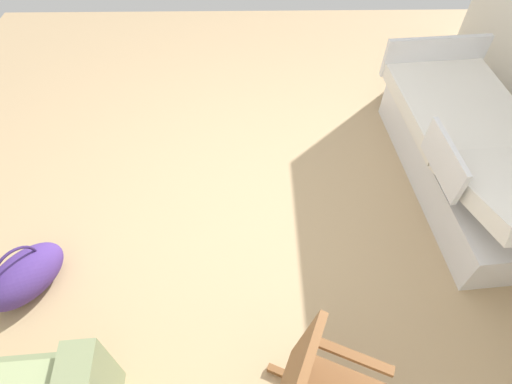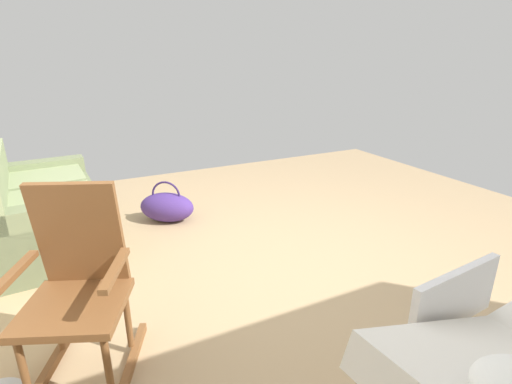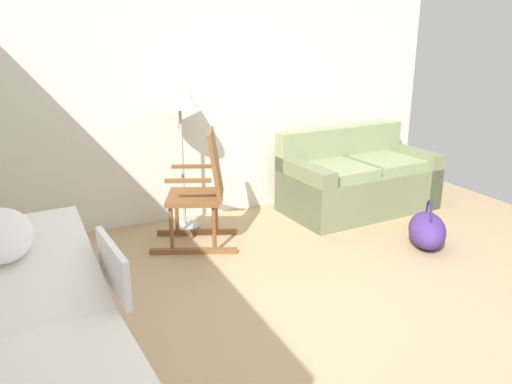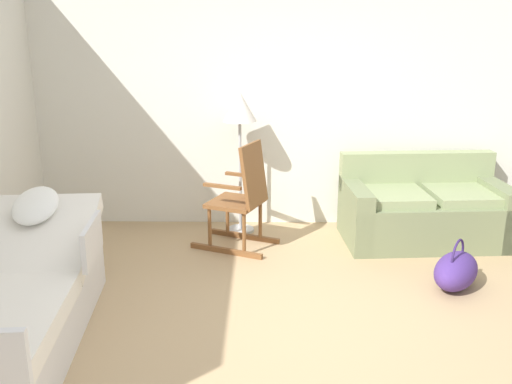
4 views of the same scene
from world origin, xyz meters
TOP-DOWN VIEW (x-y plane):
  - ground_plane at (0.00, 0.00)m, footprint 6.32×6.32m
  - hospital_bed at (-1.81, -0.18)m, footprint 1.14×2.19m
  - duffel_bag at (1.49, 0.75)m, footprint 0.59×0.64m

SIDE VIEW (x-z plane):
  - ground_plane at x=0.00m, z-range 0.00..0.00m
  - duffel_bag at x=1.49m, z-range -0.06..0.37m
  - hospital_bed at x=-1.81m, z-range -0.16..0.75m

